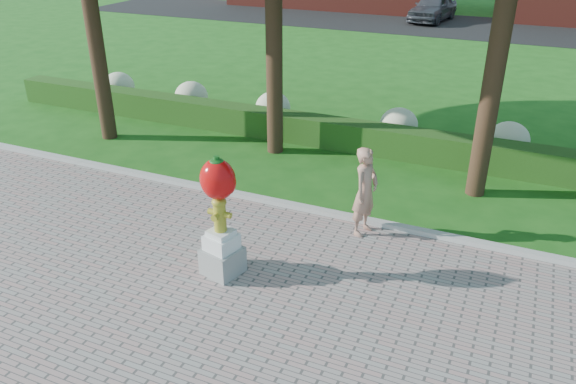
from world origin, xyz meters
name	(u,v)px	position (x,y,z in m)	size (l,w,h in m)	color
ground	(237,282)	(0.00, 0.00, 0.00)	(100.00, 100.00, 0.00)	#1A5415
curb	(300,208)	(0.00, 3.00, 0.07)	(40.00, 0.18, 0.15)	#ADADA5
lawn_hedge	(355,136)	(0.00, 7.00, 0.40)	(24.00, 0.70, 0.80)	#1F4212
hydrangea_row	(384,123)	(0.57, 8.00, 0.55)	(20.10, 1.10, 0.99)	beige
street	(462,26)	(0.00, 28.00, 0.01)	(50.00, 8.00, 0.02)	black
hydrant_sculpture	(220,214)	(-0.36, 0.15, 1.27)	(0.77, 0.77, 2.33)	gray
woman	(365,191)	(1.59, 2.60, 0.98)	(0.69, 0.45, 1.89)	tan
parked_car	(433,7)	(-2.00, 29.09, 0.83)	(1.91, 4.74, 1.62)	#43444B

